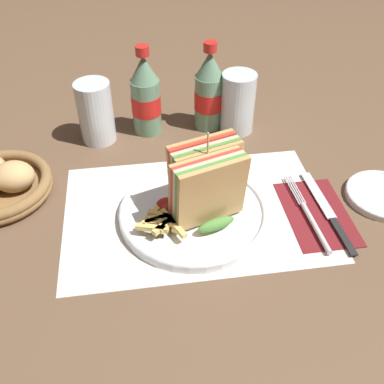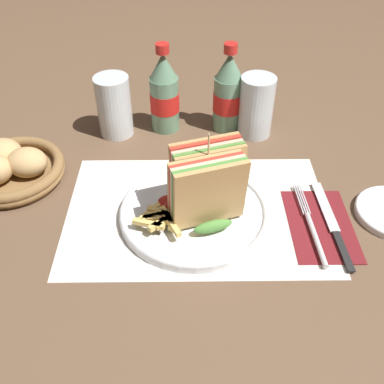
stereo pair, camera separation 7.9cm
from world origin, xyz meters
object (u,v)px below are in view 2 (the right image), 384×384
Objects in this scene: glass_far at (113,110)px; bread_basket at (9,168)px; club_sandwich at (205,185)px; glass_near at (254,110)px; fork at (310,230)px; coke_bottle_far at (226,94)px; plate_main at (192,212)px; coke_bottle_near at (162,94)px; knife at (330,224)px.

glass_far is 0.25m from bread_basket.
club_sandwich is 1.21× the size of glass_near.
fork is 0.37m from coke_bottle_far.
club_sandwich is 0.80× the size of fork.
fork is at bearing -69.58° from coke_bottle_far.
plate_main is 0.31m from coke_bottle_far.
glass_near is 0.51m from bread_basket.
coke_bottle_far reaches higher than plate_main.
glass_near is at bearing 99.29° from fork.
coke_bottle_near is 0.35m from bread_basket.
plate_main is at bearing -116.99° from glass_near.
plate_main is 1.99× the size of glass_near.
bread_basket is at bearing -148.55° from coke_bottle_near.
plate_main is 1.35× the size of coke_bottle_near.
glass_far reaches higher than fork.
plate_main reaches higher than fork.
coke_bottle_near reaches higher than bread_basket.
coke_bottle_near reaches higher than fork.
glass_far is (-0.19, 0.28, -0.02)m from club_sandwich.
club_sandwich reaches higher than glass_near.
bread_basket is at bearing 161.73° from fork.
plate_main is 0.37m from bread_basket.
glass_far is (-0.41, 0.30, 0.05)m from knife.
coke_bottle_far is (-0.16, 0.32, 0.08)m from knife.
coke_bottle_near is at bearing 101.82° from plate_main.
coke_bottle_near reaches higher than knife.
fork is at bearing -52.03° from coke_bottle_near.
bread_basket is (-0.18, -0.16, -0.03)m from glass_far.
glass_far reaches higher than bread_basket.
fork is at bearing -12.04° from club_sandwich.
bread_basket is at bearing -139.28° from glass_far.
plate_main is 0.32m from glass_far.
plate_main is 1.33× the size of bread_basket.
plate_main is at bearing -104.72° from coke_bottle_far.
glass_near reaches higher than bread_basket.
coke_bottle_far is at bearing 158.62° from glass_near.
glass_far is at bearing 141.20° from knife.
glass_near is at bearing -0.78° from glass_far.
glass_near is (0.11, 0.27, -0.02)m from club_sandwich.
fork is 1.02× the size of coke_bottle_far.
fork is 0.58m from bread_basket.
bread_basket is (-0.43, -0.18, -0.06)m from coke_bottle_far.
bread_basket is (-0.37, 0.12, -0.05)m from club_sandwich.
coke_bottle_far is (-0.12, 0.33, 0.08)m from fork.
fork is 0.32m from glass_near.
bread_basket is (-0.49, -0.16, -0.03)m from glass_near.
coke_bottle_far is 0.25m from glass_far.
knife is (0.04, 0.02, -0.00)m from fork.
knife is 1.10× the size of coke_bottle_near.
glass_near reaches higher than fork.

